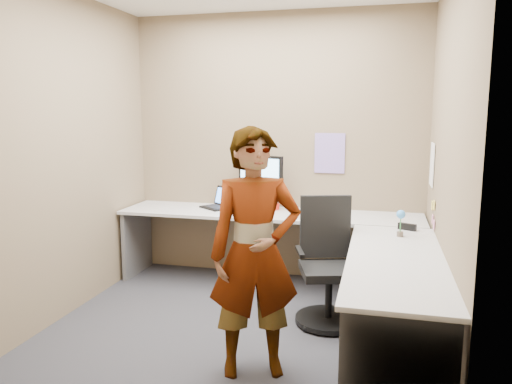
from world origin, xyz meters
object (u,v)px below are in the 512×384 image
(desk, at_px, (304,244))
(monitor, at_px, (260,175))
(person, at_px, (255,253))
(office_chair, at_px, (328,273))

(desk, relative_size, monitor, 6.04)
(monitor, bearing_deg, person, -57.21)
(desk, distance_m, monitor, 1.03)
(monitor, bearing_deg, desk, -32.00)
(person, bearing_deg, desk, 61.51)
(desk, distance_m, office_chair, 0.34)
(desk, height_order, office_chair, office_chair)
(desk, xyz_separation_m, person, (-0.15, -1.10, 0.22))
(monitor, bearing_deg, office_chair, -28.64)
(desk, xyz_separation_m, monitor, (-0.56, 0.72, 0.49))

